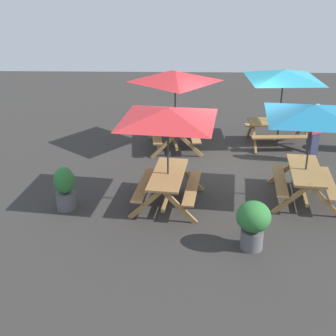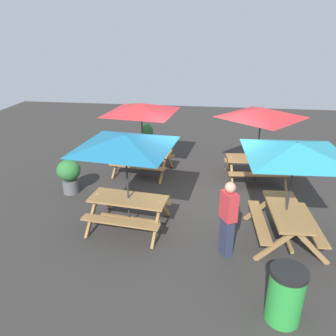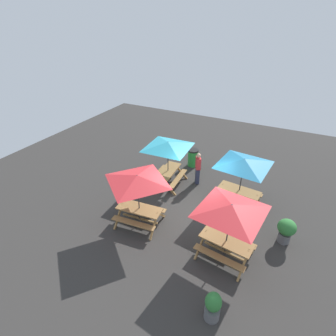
# 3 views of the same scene
# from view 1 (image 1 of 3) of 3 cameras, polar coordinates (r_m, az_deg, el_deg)

# --- Properties ---
(ground_plane) EXTENTS (24.00, 24.00, 0.00)m
(ground_plane) POSITION_cam_1_polar(r_m,az_deg,el_deg) (12.64, 7.94, -0.30)
(ground_plane) COLOR #33302D
(ground_plane) RESTS_ON ground
(picnic_table_0) EXTENTS (2.83, 2.83, 2.34)m
(picnic_table_0) POSITION_cam_1_polar(r_m,az_deg,el_deg) (14.09, 13.86, 10.34)
(picnic_table_0) COLOR olive
(picnic_table_0) RESTS_ON ground
(picnic_table_1) EXTENTS (2.80, 2.80, 2.34)m
(picnic_table_1) POSITION_cam_1_polar(r_m,az_deg,el_deg) (10.07, 0.00, 5.67)
(picnic_table_1) COLOR olive
(picnic_table_1) RESTS_ON ground
(picnic_table_2) EXTENTS (2.81, 2.81, 2.34)m
(picnic_table_2) POSITION_cam_1_polar(r_m,az_deg,el_deg) (10.77, 17.21, 5.81)
(picnic_table_2) COLOR olive
(picnic_table_2) RESTS_ON ground
(picnic_table_3) EXTENTS (2.18, 2.18, 2.34)m
(picnic_table_3) POSITION_cam_1_polar(r_m,az_deg,el_deg) (13.49, 0.89, 10.43)
(picnic_table_3) COLOR olive
(picnic_table_3) RESTS_ON ground
(potted_plant_0) EXTENTS (0.66, 0.66, 1.00)m
(potted_plant_0) POSITION_cam_1_polar(r_m,az_deg,el_deg) (9.13, 10.34, -6.47)
(potted_plant_0) COLOR #59595B
(potted_plant_0) RESTS_ON ground
(potted_plant_1) EXTENTS (0.46, 0.46, 1.02)m
(potted_plant_1) POSITION_cam_1_polar(r_m,az_deg,el_deg) (10.66, -12.46, -2.40)
(potted_plant_1) COLOR #59595B
(potted_plant_1) RESTS_ON ground
(person_standing) EXTENTS (0.37, 0.42, 1.67)m
(person_standing) POSITION_cam_1_polar(r_m,az_deg,el_deg) (13.36, 17.41, 4.24)
(person_standing) COLOR #2D334C
(person_standing) RESTS_ON ground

